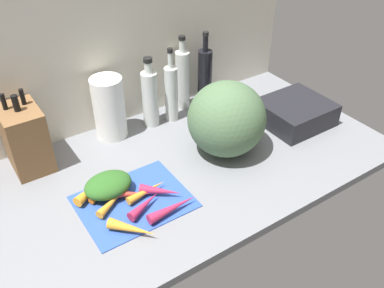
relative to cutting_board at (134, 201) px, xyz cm
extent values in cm
cube|color=slate|center=(12.72, 8.64, -1.90)|extent=(170.00, 80.00, 3.00)
cube|color=beige|center=(12.72, 47.14, 29.60)|extent=(170.00, 3.00, 60.00)
cube|color=#2D51B7|center=(0.00, 0.00, 0.00)|extent=(33.90, 27.33, 0.80)
cone|color=orange|center=(-6.60, -11.96, 2.09)|extent=(11.79, 13.48, 3.39)
cone|color=#B2264C|center=(8.26, -2.64, 2.07)|extent=(11.98, 11.43, 3.34)
cone|color=#B2264C|center=(7.60, -11.15, 2.01)|extent=(17.09, 4.00, 3.21)
cone|color=orange|center=(4.84, 0.06, 1.75)|extent=(14.68, 4.60, 2.71)
cone|color=red|center=(-0.83, 1.91, 1.95)|extent=(13.13, 9.76, 3.11)
cone|color=orange|center=(-9.48, 10.36, 2.12)|extent=(14.17, 9.79, 3.43)
cone|color=orange|center=(-4.12, 9.97, 1.50)|extent=(16.52, 10.35, 2.19)
cone|color=#B2264C|center=(1.01, -5.26, 1.96)|extent=(12.91, 7.66, 3.11)
cone|color=orange|center=(-6.64, 1.59, 1.79)|extent=(12.43, 8.56, 2.78)
ellipsoid|color=#2D6023|center=(-4.95, 7.47, 3.67)|extent=(15.46, 11.89, 6.54)
ellipsoid|color=#4C6B47|center=(40.72, 6.01, 13.10)|extent=(27.86, 27.44, 26.99)
cube|color=brown|center=(-20.97, 36.46, 10.91)|extent=(12.55, 17.09, 22.61)
cylinder|color=black|center=(-23.90, 38.99, 24.96)|extent=(1.51, 1.51, 5.50)
cylinder|color=black|center=(-20.97, 35.93, 24.96)|extent=(2.07, 2.07, 5.50)
cylinder|color=black|center=(-18.04, 38.86, 24.96)|extent=(1.51, 1.51, 5.50)
cylinder|color=white|center=(10.50, 38.14, 11.63)|extent=(11.81, 11.81, 24.06)
cylinder|color=silver|center=(27.01, 36.56, 10.81)|extent=(6.29, 6.29, 22.41)
cylinder|color=silver|center=(27.01, 36.56, 24.25)|extent=(2.97, 2.97, 4.48)
cylinder|color=black|center=(27.01, 36.56, 27.29)|extent=(3.41, 3.41, 1.60)
cylinder|color=silver|center=(35.81, 35.24, 10.92)|extent=(5.23, 5.23, 22.64)
cylinder|color=silver|center=(35.81, 35.24, 25.39)|extent=(1.89, 1.89, 6.29)
cylinder|color=black|center=(35.81, 35.24, 29.33)|extent=(2.18, 2.18, 1.60)
cylinder|color=silver|center=(44.78, 40.98, 11.96)|extent=(5.83, 5.83, 24.73)
cylinder|color=silver|center=(44.78, 40.98, 26.92)|extent=(2.42, 2.42, 5.19)
cylinder|color=black|center=(44.78, 40.98, 30.32)|extent=(2.79, 2.79, 1.60)
cylinder|color=black|center=(54.61, 38.97, 11.41)|extent=(6.02, 6.02, 23.61)
cylinder|color=black|center=(54.61, 38.97, 26.42)|extent=(2.13, 2.13, 6.42)
cylinder|color=black|center=(54.61, 38.97, 30.43)|extent=(2.45, 2.45, 1.60)
cube|color=black|center=(75.28, 5.55, 4.15)|extent=(25.85, 23.60, 9.10)
camera|label=1|loc=(-38.82, -91.17, 92.66)|focal=39.53mm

